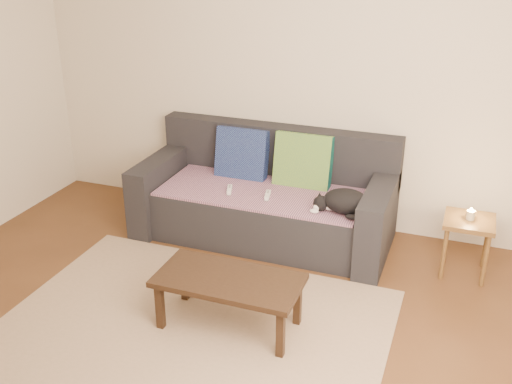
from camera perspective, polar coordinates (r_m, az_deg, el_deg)
ground at (r=3.95m, az=-6.99°, el=-13.90°), size 4.50×4.50×0.00m
back_wall at (r=5.10m, az=2.67°, el=11.25°), size 4.50×0.04×2.60m
sofa at (r=5.03m, az=0.95°, el=-0.83°), size 2.10×0.94×0.87m
throw_blanket at (r=4.90m, az=0.60°, el=0.03°), size 1.66×0.74×0.02m
cushion_navy at (r=5.15m, az=-1.34°, el=3.60°), size 0.45×0.21×0.47m
cushion_green at (r=4.98m, az=4.51°, el=2.84°), size 0.48×0.22×0.49m
cat at (r=4.54m, az=8.36°, el=-0.92°), size 0.47×0.37×0.18m
wii_remote_a at (r=4.88m, az=-2.54°, el=0.24°), size 0.08×0.15×0.03m
wii_remote_b at (r=4.78m, az=1.12°, el=-0.29°), size 0.07×0.15×0.03m
side_table at (r=4.70m, az=19.58°, el=-3.33°), size 0.36×0.36×0.45m
candle at (r=4.65m, az=19.77°, el=-2.04°), size 0.06×0.06×0.09m
rug at (r=4.05m, az=-6.01°, el=-12.64°), size 2.50×1.80×0.01m
coffee_table at (r=3.87m, az=-2.61°, el=-8.75°), size 0.93×0.47×0.37m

